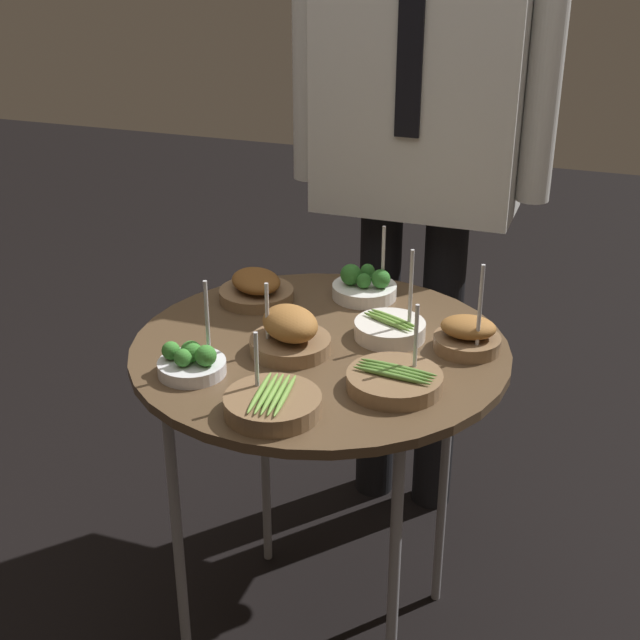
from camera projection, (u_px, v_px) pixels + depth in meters
ground_plane at (320, 638)px, 1.92m from camera, size 8.00×8.00×0.00m
serving_cart at (320, 369)px, 1.64m from camera, size 0.69×0.69×0.71m
bowl_asparagus_front_center at (390, 329)px, 1.64m from camera, size 0.13×0.13×0.18m
bowl_roast_back_right at (290, 334)px, 1.58m from camera, size 0.15×0.15×0.13m
bowl_roast_front_right at (468, 336)px, 1.59m from camera, size 0.12×0.12×0.18m
bowl_asparagus_front_left at (395, 380)px, 1.46m from camera, size 0.16×0.16×0.14m
bowl_broccoli_mid_left at (192, 362)px, 1.51m from camera, size 0.12×0.12×0.16m
bowl_asparagus_far_rim at (273, 404)px, 1.39m from camera, size 0.15×0.15×0.12m
bowl_roast_center at (256, 288)px, 1.79m from camera, size 0.15×0.15×0.06m
bowl_broccoli_near_rim at (364, 286)px, 1.80m from camera, size 0.13×0.13×0.15m
waiter_figure at (420, 111)px, 1.96m from camera, size 0.59×0.22×1.61m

